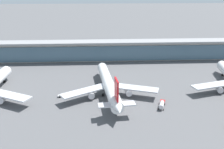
# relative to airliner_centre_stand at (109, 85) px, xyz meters

# --- Properties ---
(ground_plane) EXTENTS (1200.00, 1200.00, 0.00)m
(ground_plane) POSITION_rel_airliner_centre_stand_xyz_m (2.20, -5.01, -5.56)
(ground_plane) COLOR #515154
(airliner_centre_stand) EXTENTS (50.71, 66.29, 17.65)m
(airliner_centre_stand) POSITION_rel_airliner_centre_stand_xyz_m (0.00, 0.00, 0.00)
(airliner_centre_stand) COLOR white
(airliner_centre_stand) RESTS_ON ground
(service_truck_near_nose_white) EXTENTS (6.94, 2.67, 2.70)m
(service_truck_near_nose_white) POSITION_rel_airliner_centre_stand_xyz_m (-23.88, -1.61, -4.75)
(service_truck_near_nose_white) COLOR silver
(service_truck_near_nose_white) RESTS_ON ground
(service_truck_by_tail_red) EXTENTS (5.05, 8.85, 2.95)m
(service_truck_by_tail_red) POSITION_rel_airliner_centre_stand_xyz_m (24.65, -16.02, -3.85)
(service_truck_by_tail_red) COLOR #B21E1E
(service_truck_by_tail_red) RESTS_ON ground
(terminal_building) EXTENTS (252.08, 12.80, 15.20)m
(terminal_building) POSITION_rel_airliner_centre_stand_xyz_m (2.20, 62.45, 2.31)
(terminal_building) COLOR beige
(terminal_building) RESTS_ON ground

